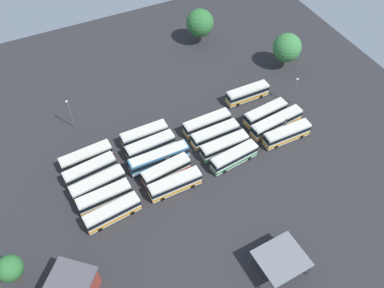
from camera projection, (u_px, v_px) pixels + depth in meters
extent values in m
plane|color=#28282B|center=(188.00, 151.00, 89.65)|extent=(118.96, 118.96, 0.00)
cube|color=silver|center=(247.00, 93.00, 99.16)|extent=(10.76, 2.58, 3.17)
cube|color=beige|center=(248.00, 88.00, 97.91)|extent=(10.33, 2.38, 0.14)
cube|color=black|center=(248.00, 92.00, 98.78)|extent=(10.81, 2.62, 1.02)
cube|color=orange|center=(247.00, 96.00, 99.84)|extent=(10.81, 2.62, 0.63)
cube|color=black|center=(228.00, 98.00, 97.17)|extent=(0.06, 2.10, 1.17)
cylinder|color=black|center=(238.00, 105.00, 98.58)|extent=(1.00, 0.30, 1.00)
cylinder|color=black|center=(233.00, 99.00, 99.96)|extent=(1.00, 0.30, 1.00)
cylinder|color=black|center=(261.00, 97.00, 100.48)|extent=(1.00, 0.30, 1.00)
cylinder|color=black|center=(256.00, 91.00, 101.86)|extent=(1.00, 0.30, 1.00)
cube|color=silver|center=(265.00, 113.00, 94.73)|extent=(10.98, 3.69, 3.17)
cube|color=beige|center=(266.00, 108.00, 93.47)|extent=(10.53, 3.44, 0.14)
cube|color=black|center=(266.00, 112.00, 94.34)|extent=(11.03, 3.74, 1.02)
cube|color=orange|center=(265.00, 116.00, 95.40)|extent=(11.03, 3.74, 0.63)
cube|color=black|center=(247.00, 120.00, 92.40)|extent=(0.28, 2.09, 1.17)
cylinder|color=black|center=(256.00, 126.00, 93.98)|extent=(1.03, 0.40, 1.00)
cylinder|color=black|center=(250.00, 120.00, 95.28)|extent=(1.03, 0.40, 1.00)
cylinder|color=black|center=(279.00, 115.00, 96.28)|extent=(1.03, 0.40, 1.00)
cylinder|color=black|center=(272.00, 109.00, 97.58)|extent=(1.03, 0.40, 1.00)
cube|color=silver|center=(276.00, 123.00, 92.75)|extent=(13.30, 3.93, 3.17)
cube|color=beige|center=(278.00, 118.00, 91.49)|extent=(12.75, 3.67, 0.14)
cube|color=black|center=(277.00, 121.00, 92.36)|extent=(13.37, 3.97, 1.02)
cube|color=orange|center=(276.00, 125.00, 93.42)|extent=(13.37, 3.97, 0.63)
cube|color=black|center=(254.00, 132.00, 90.03)|extent=(0.28, 2.09, 1.17)
cube|color=#47474C|center=(281.00, 120.00, 93.24)|extent=(1.17, 2.69, 3.05)
cylinder|color=black|center=(265.00, 137.00, 91.75)|extent=(1.03, 0.40, 1.00)
cylinder|color=black|center=(258.00, 130.00, 93.05)|extent=(1.03, 0.40, 1.00)
cylinder|color=black|center=(292.00, 123.00, 94.55)|extent=(1.03, 0.40, 1.00)
cylinder|color=black|center=(286.00, 117.00, 95.85)|extent=(1.03, 0.40, 1.00)
cube|color=silver|center=(287.00, 134.00, 90.46)|extent=(11.12, 2.61, 3.17)
cube|color=beige|center=(288.00, 129.00, 89.21)|extent=(10.67, 2.40, 0.14)
cube|color=black|center=(287.00, 133.00, 90.08)|extent=(11.17, 2.65, 1.02)
cube|color=orange|center=(286.00, 137.00, 91.14)|extent=(11.17, 2.65, 0.63)
cube|color=black|center=(266.00, 140.00, 88.44)|extent=(0.07, 2.10, 1.17)
cylinder|color=black|center=(276.00, 147.00, 89.86)|extent=(1.00, 0.30, 1.00)
cylinder|color=black|center=(270.00, 140.00, 91.24)|extent=(1.00, 0.30, 1.00)
cylinder|color=black|center=(301.00, 137.00, 91.79)|extent=(1.00, 0.30, 1.00)
cylinder|color=black|center=(295.00, 130.00, 93.18)|extent=(1.00, 0.30, 1.00)
cube|color=silver|center=(207.00, 123.00, 92.62)|extent=(11.19, 2.83, 3.17)
cube|color=beige|center=(207.00, 118.00, 91.36)|extent=(10.74, 2.61, 0.14)
cube|color=black|center=(207.00, 122.00, 92.23)|extent=(11.25, 2.87, 1.02)
cube|color=orange|center=(207.00, 126.00, 93.29)|extent=(11.25, 2.87, 0.63)
cube|color=black|center=(185.00, 130.00, 90.49)|extent=(0.11, 2.10, 1.17)
cylinder|color=black|center=(196.00, 136.00, 91.96)|extent=(1.01, 0.32, 1.00)
cylinder|color=black|center=(191.00, 129.00, 93.32)|extent=(1.01, 0.32, 1.00)
cylinder|color=black|center=(222.00, 126.00, 94.02)|extent=(1.01, 0.32, 1.00)
cylinder|color=black|center=(217.00, 119.00, 95.38)|extent=(1.01, 0.32, 1.00)
cube|color=silver|center=(215.00, 134.00, 90.40)|extent=(11.04, 2.84, 3.17)
cube|color=beige|center=(215.00, 129.00, 89.14)|extent=(10.60, 2.62, 0.14)
cube|color=black|center=(215.00, 133.00, 90.02)|extent=(11.10, 2.88, 1.02)
cube|color=orange|center=(215.00, 137.00, 91.08)|extent=(11.10, 2.88, 0.63)
cube|color=black|center=(193.00, 141.00, 88.30)|extent=(0.11, 2.10, 1.17)
cylinder|color=black|center=(204.00, 147.00, 89.76)|extent=(1.01, 0.33, 1.00)
cylinder|color=black|center=(199.00, 140.00, 91.12)|extent=(1.01, 0.33, 1.00)
cylinder|color=black|center=(230.00, 137.00, 91.79)|extent=(1.01, 0.33, 1.00)
cylinder|color=black|center=(225.00, 130.00, 93.15)|extent=(1.01, 0.33, 1.00)
cube|color=silver|center=(224.00, 146.00, 88.20)|extent=(10.91, 2.88, 3.17)
cube|color=beige|center=(225.00, 141.00, 86.95)|extent=(10.47, 2.67, 0.14)
cube|color=black|center=(224.00, 144.00, 87.82)|extent=(10.96, 2.92, 1.02)
cube|color=#2D8C4C|center=(224.00, 149.00, 88.88)|extent=(10.96, 2.92, 0.63)
cube|color=black|center=(203.00, 153.00, 86.11)|extent=(0.12, 2.10, 1.17)
cylinder|color=black|center=(213.00, 159.00, 87.57)|extent=(1.01, 0.33, 1.00)
cylinder|color=black|center=(208.00, 152.00, 88.92)|extent=(1.01, 0.33, 1.00)
cylinder|color=black|center=(240.00, 148.00, 89.59)|extent=(1.01, 0.33, 1.00)
cylinder|color=black|center=(234.00, 141.00, 90.95)|extent=(1.01, 0.33, 1.00)
cube|color=silver|center=(234.00, 157.00, 86.17)|extent=(10.91, 3.75, 3.17)
cube|color=beige|center=(235.00, 152.00, 84.91)|extent=(10.46, 3.50, 0.14)
cube|color=black|center=(234.00, 156.00, 85.78)|extent=(10.97, 3.80, 1.02)
cube|color=#2D8C4C|center=(234.00, 160.00, 86.84)|extent=(10.97, 3.80, 0.63)
cube|color=black|center=(213.00, 166.00, 83.84)|extent=(0.30, 2.09, 1.17)
cylinder|color=black|center=(224.00, 171.00, 85.42)|extent=(1.03, 0.41, 1.00)
cylinder|color=black|center=(218.00, 164.00, 86.71)|extent=(1.03, 0.41, 1.00)
cylinder|color=black|center=(249.00, 158.00, 87.73)|extent=(1.03, 0.41, 1.00)
cylinder|color=black|center=(243.00, 151.00, 89.02)|extent=(1.03, 0.41, 1.00)
cube|color=silver|center=(144.00, 135.00, 90.34)|extent=(10.51, 2.70, 3.17)
cube|color=beige|center=(144.00, 130.00, 89.08)|extent=(10.09, 2.49, 0.14)
cube|color=black|center=(144.00, 133.00, 89.95)|extent=(10.56, 2.73, 1.02)
cube|color=orange|center=(145.00, 137.00, 91.01)|extent=(10.56, 2.73, 0.63)
cube|color=black|center=(122.00, 141.00, 88.35)|extent=(0.09, 2.10, 1.17)
cylinder|color=black|center=(133.00, 147.00, 89.76)|extent=(1.00, 0.31, 1.00)
cylinder|color=black|center=(130.00, 140.00, 91.13)|extent=(1.00, 0.31, 1.00)
cylinder|color=black|center=(160.00, 137.00, 91.65)|extent=(1.00, 0.31, 1.00)
cylinder|color=black|center=(156.00, 131.00, 93.02)|extent=(1.00, 0.31, 1.00)
cube|color=silver|center=(150.00, 146.00, 88.17)|extent=(10.93, 3.08, 3.17)
cube|color=beige|center=(150.00, 141.00, 86.92)|extent=(10.49, 2.85, 0.14)
cube|color=black|center=(150.00, 145.00, 87.79)|extent=(10.98, 3.12, 1.02)
cube|color=#2D8C4C|center=(151.00, 149.00, 88.85)|extent=(10.98, 3.12, 0.63)
cube|color=black|center=(127.00, 154.00, 86.02)|extent=(0.16, 2.10, 1.17)
cylinder|color=black|center=(139.00, 160.00, 87.51)|extent=(1.01, 0.35, 1.00)
cylinder|color=black|center=(135.00, 152.00, 88.85)|extent=(1.01, 0.35, 1.00)
cylinder|color=black|center=(167.00, 148.00, 89.60)|extent=(1.01, 0.35, 1.00)
cylinder|color=black|center=(162.00, 141.00, 90.95)|extent=(1.01, 0.35, 1.00)
cube|color=teal|center=(159.00, 158.00, 85.98)|extent=(13.11, 2.60, 3.17)
cube|color=beige|center=(159.00, 153.00, 84.72)|extent=(12.58, 2.40, 0.14)
cube|color=black|center=(159.00, 157.00, 85.59)|extent=(13.17, 2.64, 1.02)
cube|color=silver|center=(159.00, 161.00, 86.66)|extent=(13.17, 2.64, 0.63)
cube|color=black|center=(130.00, 167.00, 83.67)|extent=(0.07, 2.10, 1.17)
cube|color=#47474C|center=(165.00, 156.00, 86.39)|extent=(0.91, 2.61, 3.05)
cylinder|color=black|center=(144.00, 173.00, 85.20)|extent=(1.00, 0.30, 1.00)
cylinder|color=black|center=(140.00, 165.00, 86.58)|extent=(1.00, 0.30, 1.00)
cylinder|color=black|center=(179.00, 160.00, 87.49)|extent=(1.00, 0.30, 1.00)
cylinder|color=black|center=(174.00, 152.00, 88.87)|extent=(1.00, 0.30, 1.00)
cube|color=silver|center=(166.00, 171.00, 83.83)|extent=(10.58, 3.67, 3.17)
cube|color=beige|center=(166.00, 166.00, 82.57)|extent=(10.14, 3.42, 0.14)
cube|color=black|center=(166.00, 169.00, 83.45)|extent=(10.63, 3.71, 1.02)
cube|color=red|center=(166.00, 173.00, 84.51)|extent=(10.63, 3.71, 0.63)
cube|color=black|center=(143.00, 180.00, 81.57)|extent=(0.29, 2.09, 1.17)
cylinder|color=black|center=(156.00, 185.00, 83.12)|extent=(1.03, 0.41, 1.00)
cylinder|color=black|center=(150.00, 177.00, 84.42)|extent=(1.03, 0.41, 1.00)
cylinder|color=black|center=(182.00, 172.00, 85.35)|extent=(1.03, 0.41, 1.00)
cylinder|color=black|center=(177.00, 164.00, 86.64)|extent=(1.03, 0.41, 1.00)
cube|color=silver|center=(175.00, 184.00, 81.62)|extent=(10.98, 2.75, 3.17)
cube|color=beige|center=(175.00, 179.00, 80.36)|extent=(10.54, 2.54, 0.14)
cube|color=black|center=(175.00, 183.00, 81.23)|extent=(11.04, 2.79, 1.02)
cube|color=orange|center=(175.00, 187.00, 82.29)|extent=(11.04, 2.79, 0.63)
cube|color=black|center=(150.00, 193.00, 79.54)|extent=(0.10, 2.10, 1.17)
cylinder|color=black|center=(162.00, 199.00, 80.99)|extent=(1.01, 0.32, 1.00)
cylinder|color=black|center=(158.00, 190.00, 82.35)|extent=(1.01, 0.32, 1.00)
cylinder|color=black|center=(193.00, 186.00, 82.98)|extent=(1.01, 0.32, 1.00)
cylinder|color=black|center=(187.00, 178.00, 84.35)|extent=(1.01, 0.32, 1.00)
cube|color=silver|center=(86.00, 157.00, 86.17)|extent=(11.17, 3.30, 3.17)
cube|color=beige|center=(85.00, 152.00, 84.91)|extent=(10.72, 3.06, 0.14)
cube|color=black|center=(86.00, 156.00, 85.78)|extent=(11.23, 3.34, 1.02)
cube|color=red|center=(87.00, 160.00, 86.84)|extent=(11.23, 3.34, 0.63)
cube|color=black|center=(60.00, 166.00, 83.92)|extent=(0.20, 2.10, 1.17)
cylinder|color=black|center=(74.00, 171.00, 85.45)|extent=(1.02, 0.37, 1.00)
cylinder|color=black|center=(70.00, 164.00, 86.78)|extent=(1.02, 0.37, 1.00)
cylinder|color=black|center=(104.00, 159.00, 87.66)|extent=(1.02, 0.37, 1.00)
cylinder|color=black|center=(100.00, 151.00, 88.99)|extent=(1.02, 0.37, 1.00)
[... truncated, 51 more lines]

